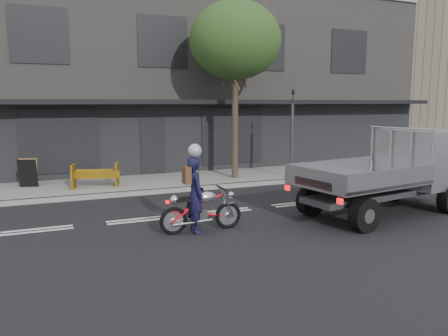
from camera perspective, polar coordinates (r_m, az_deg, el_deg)
ground at (r=12.28m, az=-0.07°, el=-5.69°), size 80.00×80.00×0.00m
sidewalk at (r=16.61m, az=-6.26°, el=-1.72°), size 32.00×3.20×0.15m
kerb at (r=15.11m, az=-4.56°, el=-2.73°), size 32.00×0.20×0.15m
building_main at (r=22.79m, az=-11.16°, el=10.84°), size 26.00×10.00×8.00m
building_neighbour at (r=33.22m, az=25.74°, el=11.12°), size 14.00×10.00×10.00m
street_tree at (r=16.78m, az=1.47°, el=16.27°), size 3.40×3.40×6.74m
traffic_light_pole at (r=16.86m, az=8.85°, el=3.78°), size 0.12×0.12×3.50m
motorcycle at (r=10.33m, az=-2.97°, el=-5.37°), size 2.03×0.59×1.04m
rider at (r=10.21m, az=-3.78°, el=-3.50°), size 0.43×0.65×1.78m
flatbed_ute at (r=13.45m, az=23.22°, el=0.70°), size 5.35×2.81×2.36m
construction_barrier at (r=15.29m, az=-16.33°, el=-0.98°), size 1.66×1.05×0.86m
sandwich_board at (r=16.28m, az=-24.26°, el=-0.64°), size 0.70×0.56×0.97m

